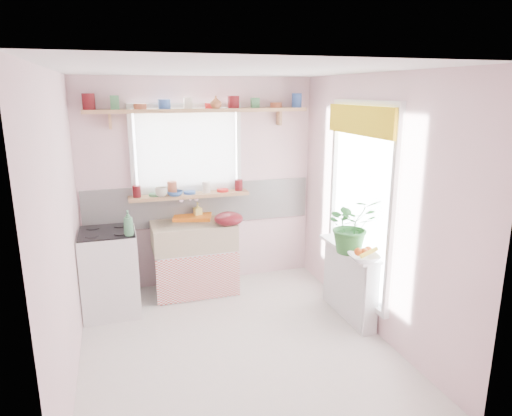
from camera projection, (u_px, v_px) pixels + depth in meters
name	position (u px, v px, depth m)	size (l,w,h in m)	color
room	(272.00, 182.00, 4.97)	(3.20, 3.20, 3.20)	silver
sink_unit	(194.00, 257.00, 5.37)	(0.95, 0.65, 1.11)	white
cooker	(110.00, 272.00, 4.87)	(0.58, 0.58, 0.93)	white
radiator_ledge	(349.00, 281.00, 4.79)	(0.22, 0.95, 0.78)	white
windowsill	(190.00, 195.00, 5.37)	(1.40, 0.22, 0.04)	tan
pine_shelf	(200.00, 110.00, 5.16)	(2.52, 0.24, 0.04)	tan
shelf_crockery	(198.00, 104.00, 5.13)	(2.47, 0.11, 0.12)	#590F14
sill_crockery	(188.00, 189.00, 5.35)	(1.35, 0.11, 0.12)	#590F14
dish_tray	(193.00, 217.00, 5.46)	(0.44, 0.33, 0.04)	orange
colander	(229.00, 219.00, 5.18)	(0.33, 0.33, 0.15)	#5C0F18
jade_plant	(351.00, 225.00, 4.47)	(0.50, 0.44, 0.56)	#2B6C2D
fruit_bowl	(364.00, 258.00, 4.29)	(0.28, 0.28, 0.07)	white
herb_pot	(359.00, 242.00, 4.52)	(0.11, 0.07, 0.21)	#31712D
soap_bottle_sink	(198.00, 210.00, 5.46)	(0.08, 0.09, 0.19)	#E9DE67
sill_cup	(161.00, 192.00, 5.20)	(0.14, 0.14, 0.11)	beige
sill_bowl	(175.00, 193.00, 5.25)	(0.18, 0.18, 0.06)	#3461A9
shelf_vase	(216.00, 102.00, 5.13)	(0.13, 0.13, 0.14)	#98562F
cooker_bottle	(128.00, 223.00, 4.58)	(0.10, 0.10, 0.26)	#448859
fruit	(364.00, 252.00, 4.28)	(0.20, 0.14, 0.10)	#D74E12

